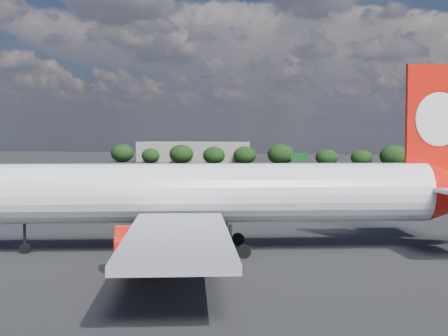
% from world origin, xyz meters
% --- Properties ---
extents(ground, '(500.00, 500.00, 0.00)m').
position_xyz_m(ground, '(0.00, 60.00, 0.00)').
color(ground, black).
rests_on(ground, ground).
extents(qantas_airliner, '(49.71, 47.91, 17.04)m').
position_xyz_m(qantas_airliner, '(13.47, 18.86, 5.19)').
color(qantas_airliner, white).
rests_on(qantas_airliner, ground).
extents(terminal_building, '(42.00, 16.00, 8.00)m').
position_xyz_m(terminal_building, '(-65.00, 192.00, 4.00)').
color(terminal_building, '#9E9488').
rests_on(terminal_building, ground).
extents(highway_sign, '(6.00, 0.30, 4.50)m').
position_xyz_m(highway_sign, '(-18.00, 176.00, 3.13)').
color(highway_sign, '#135F20').
rests_on(highway_sign, ground).
extents(billboard_yellow, '(5.00, 0.30, 5.50)m').
position_xyz_m(billboard_yellow, '(12.00, 182.00, 3.87)').
color(billboard_yellow, yellow).
rests_on(billboard_yellow, ground).
extents(horizon_treeline, '(203.67, 15.40, 7.87)m').
position_xyz_m(horizon_treeline, '(10.36, 180.67, 3.51)').
color(horizon_treeline, black).
rests_on(horizon_treeline, ground).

